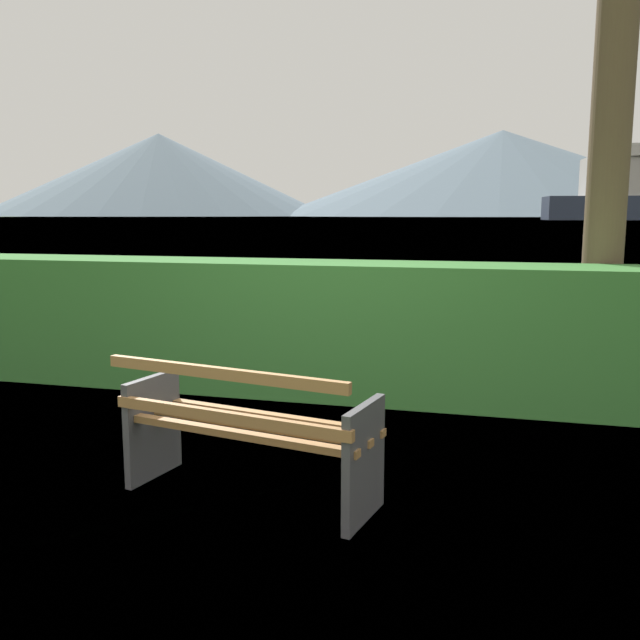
{
  "coord_description": "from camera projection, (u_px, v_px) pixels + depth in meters",
  "views": [
    {
      "loc": [
        1.41,
        -3.74,
        1.71
      ],
      "look_at": [
        0.0,
        1.63,
        0.85
      ],
      "focal_mm": 38.25,
      "sensor_mm": 36.0,
      "label": 1
    }
  ],
  "objects": [
    {
      "name": "ground_plane",
      "position": [
        253.0,
        495.0,
        4.19
      ],
      "size": [
        1400.0,
        1400.0,
        0.0
      ],
      "primitive_type": "plane",
      "color": "#4C6B33"
    },
    {
      "name": "water_surface",
      "position": [
        498.0,
        218.0,
        298.44
      ],
      "size": [
        620.0,
        620.0,
        0.0
      ],
      "primitive_type": "plane",
      "color": "#6B8EA3",
      "rests_on": "ground_plane"
    },
    {
      "name": "park_bench",
      "position": [
        247.0,
        432.0,
        4.07
      ],
      "size": [
        1.65,
        0.86,
        0.87
      ],
      "color": "#A0703F",
      "rests_on": "ground_plane"
    },
    {
      "name": "hedge_row",
      "position": [
        344.0,
        329.0,
        6.49
      ],
      "size": [
        11.36,
        0.9,
        1.26
      ],
      "primitive_type": "cube",
      "color": "#387A33",
      "rests_on": "ground_plane"
    },
    {
      "name": "distant_hills",
      "position": [
        512.0,
        173.0,
        557.08
      ],
      "size": [
        901.89,
        407.6,
        71.8
      ],
      "color": "slate",
      "rests_on": "ground_plane"
    }
  ]
}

